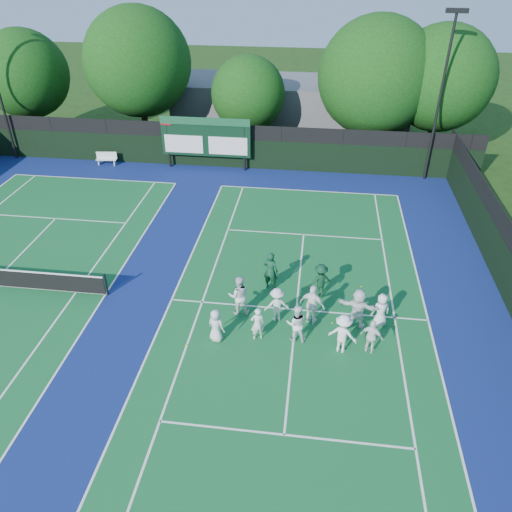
# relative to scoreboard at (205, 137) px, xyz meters

# --- Properties ---
(ground) EXTENTS (120.00, 120.00, 0.00)m
(ground) POSITION_rel_scoreboard_xyz_m (7.01, -15.59, -2.19)
(ground) COLOR #19360E
(ground) RESTS_ON ground
(court_apron) EXTENTS (34.00, 32.00, 0.01)m
(court_apron) POSITION_rel_scoreboard_xyz_m (1.01, -14.59, -2.19)
(court_apron) COLOR navy
(court_apron) RESTS_ON ground
(near_court) EXTENTS (11.05, 23.85, 0.01)m
(near_court) POSITION_rel_scoreboard_xyz_m (7.01, -14.59, -2.18)
(near_court) COLOR #125B2A
(near_court) RESTS_ON ground
(back_fence) EXTENTS (34.00, 0.08, 3.00)m
(back_fence) POSITION_rel_scoreboard_xyz_m (1.01, 0.41, -0.83)
(back_fence) COLOR black
(back_fence) RESTS_ON ground
(scoreboard) EXTENTS (6.00, 0.21, 3.55)m
(scoreboard) POSITION_rel_scoreboard_xyz_m (0.00, 0.00, 0.00)
(scoreboard) COLOR black
(scoreboard) RESTS_ON ground
(clubhouse) EXTENTS (18.00, 6.00, 4.00)m
(clubhouse) POSITION_rel_scoreboard_xyz_m (5.01, 8.41, -0.19)
(clubhouse) COLOR #5C5C61
(clubhouse) RESTS_ON ground
(light_pole_right) EXTENTS (1.20, 0.30, 10.12)m
(light_pole_right) POSITION_rel_scoreboard_xyz_m (14.51, 0.11, 4.11)
(light_pole_right) COLOR black
(light_pole_right) RESTS_ON ground
(bench) EXTENTS (1.45, 0.53, 0.90)m
(bench) POSITION_rel_scoreboard_xyz_m (-7.04, -0.22, -1.71)
(bench) COLOR white
(bench) RESTS_ON ground
(tree_a) EXTENTS (6.32, 6.32, 8.12)m
(tree_a) POSITION_rel_scoreboard_xyz_m (-14.01, 3.99, 2.60)
(tree_a) COLOR black
(tree_a) RESTS_ON ground
(tree_b) EXTENTS (7.47, 7.47, 9.74)m
(tree_b) POSITION_rel_scoreboard_xyz_m (-5.32, 3.99, 3.62)
(tree_b) COLOR black
(tree_b) RESTS_ON ground
(tree_c) EXTENTS (5.21, 5.21, 6.71)m
(tree_c) POSITION_rel_scoreboard_xyz_m (2.47, 3.99, 1.78)
(tree_c) COLOR black
(tree_c) RESTS_ON ground
(tree_d) EXTENTS (7.83, 7.83, 9.45)m
(tree_d) POSITION_rel_scoreboard_xyz_m (11.16, 3.99, 3.14)
(tree_d) COLOR black
(tree_d) RESTS_ON ground
(tree_e) EXTENTS (6.89, 6.89, 8.98)m
(tree_e) POSITION_rel_scoreboard_xyz_m (15.38, 3.99, 3.16)
(tree_e) COLOR black
(tree_e) RESTS_ON ground
(tennis_ball_0) EXTENTS (0.07, 0.07, 0.07)m
(tennis_ball_0) POSITION_rel_scoreboard_xyz_m (2.88, -17.34, -2.16)
(tennis_ball_0) COLOR #B7C717
(tennis_ball_0) RESTS_ON ground
(tennis_ball_1) EXTENTS (0.07, 0.07, 0.07)m
(tennis_ball_1) POSITION_rel_scoreboard_xyz_m (9.86, -12.57, -2.16)
(tennis_ball_1) COLOR #B7C717
(tennis_ball_1) RESTS_ON ground
(tennis_ball_2) EXTENTS (0.07, 0.07, 0.07)m
(tennis_ball_2) POSITION_rel_scoreboard_xyz_m (8.54, -15.29, -2.16)
(tennis_ball_2) COLOR #B7C717
(tennis_ball_2) RESTS_ON ground
(tennis_ball_5) EXTENTS (0.07, 0.07, 0.07)m
(tennis_ball_5) POSITION_rel_scoreboard_xyz_m (11.05, -15.08, -2.16)
(tennis_ball_5) COLOR #B7C717
(tennis_ball_5) RESTS_ON ground
(player_front_0) EXTENTS (0.84, 0.71, 1.46)m
(player_front_0) POSITION_rel_scoreboard_xyz_m (3.99, -16.86, -1.46)
(player_front_0) COLOR silver
(player_front_0) RESTS_ON ground
(player_front_1) EXTENTS (0.63, 0.52, 1.49)m
(player_front_1) POSITION_rel_scoreboard_xyz_m (5.59, -16.56, -1.44)
(player_front_1) COLOR white
(player_front_1) RESTS_ON ground
(player_front_2) EXTENTS (0.85, 0.68, 1.67)m
(player_front_2) POSITION_rel_scoreboard_xyz_m (7.09, -16.45, -1.35)
(player_front_2) COLOR white
(player_front_2) RESTS_ON ground
(player_front_3) EXTENTS (1.23, 0.92, 1.69)m
(player_front_3) POSITION_rel_scoreboard_xyz_m (8.86, -16.83, -1.35)
(player_front_3) COLOR white
(player_front_3) RESTS_ON ground
(player_front_4) EXTENTS (0.95, 0.67, 1.49)m
(player_front_4) POSITION_rel_scoreboard_xyz_m (9.96, -16.75, -1.44)
(player_front_4) COLOR white
(player_front_4) RESTS_ON ground
(player_back_0) EXTENTS (1.01, 0.85, 1.83)m
(player_back_0) POSITION_rel_scoreboard_xyz_m (4.61, -15.08, -1.28)
(player_back_0) COLOR silver
(player_back_0) RESTS_ON ground
(player_back_1) EXTENTS (1.13, 0.82, 1.57)m
(player_back_1) POSITION_rel_scoreboard_xyz_m (6.23, -15.33, -1.41)
(player_back_1) COLOR silver
(player_back_1) RESTS_ON ground
(player_back_2) EXTENTS (1.16, 0.80, 1.83)m
(player_back_2) POSITION_rel_scoreboard_xyz_m (7.67, -15.31, -1.28)
(player_back_2) COLOR white
(player_back_2) RESTS_ON ground
(player_back_3) EXTENTS (1.75, 0.87, 1.81)m
(player_back_3) POSITION_rel_scoreboard_xyz_m (9.49, -15.30, -1.29)
(player_back_3) COLOR white
(player_back_3) RESTS_ON ground
(player_back_4) EXTENTS (0.86, 0.70, 1.53)m
(player_back_4) POSITION_rel_scoreboard_xyz_m (10.42, -15.12, -1.42)
(player_back_4) COLOR white
(player_back_4) RESTS_ON ground
(coach_left) EXTENTS (0.77, 0.60, 1.87)m
(coach_left) POSITION_rel_scoreboard_xyz_m (5.74, -13.15, -1.25)
(coach_left) COLOR #103C24
(coach_left) RESTS_ON ground
(coach_right) EXTENTS (1.21, 0.98, 1.63)m
(coach_right) POSITION_rel_scoreboard_xyz_m (7.96, -13.44, -1.38)
(coach_right) COLOR #0E331E
(coach_right) RESTS_ON ground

